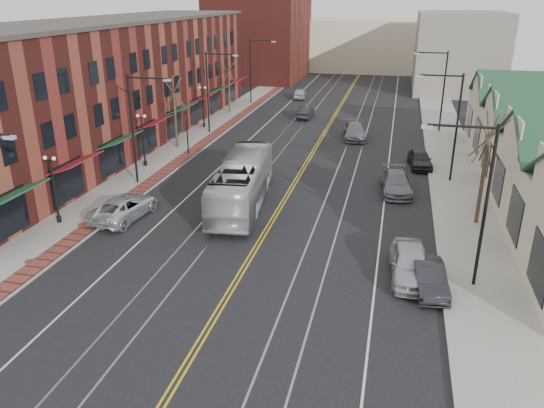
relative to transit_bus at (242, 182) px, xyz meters
The scene contains 31 objects.
ground 14.16m from the transit_bus, 79.28° to the right, with size 160.00×160.00×0.00m, color black.
sidewalk_left 11.34m from the transit_bus, 146.64° to the left, with size 4.00×120.00×0.15m, color gray.
sidewalk_right 15.94m from the transit_bus, 22.91° to the left, with size 4.00×120.00×0.15m, color gray.
building_left 21.38m from the transit_bus, 141.19° to the left, with size 10.00×50.00×11.00m, color maroon.
backdrop_left 58.00m from the transit_bus, 103.40° to the left, with size 14.00×18.00×14.00m, color maroon.
backdrop_mid 71.28m from the transit_bus, 87.89° to the left, with size 22.00×14.00×9.00m, color #BDB191.
backdrop_right 54.26m from the transit_bus, 71.01° to the left, with size 12.00×16.00×11.00m, color slate.
streetlight_l_1 9.35m from the transit_bus, 165.51° to the left, with size 3.33×0.25×8.00m.
streetlight_l_2 20.32m from the transit_bus, 114.88° to the left, with size 3.33×0.25×8.00m.
streetlight_l_3 35.37m from the transit_bus, 103.86° to the left, with size 3.33×0.25×8.00m.
streetlight_r_0 16.11m from the transit_bus, 29.79° to the right, with size 3.33×0.25×8.00m.
streetlight_r_1 16.28m from the transit_bus, 30.90° to the left, with size 3.33×0.25×8.00m.
streetlight_r_2 27.98m from the transit_bus, 60.53° to the left, with size 3.33×0.25×8.00m.
lamppost_l_1 11.74m from the transit_bus, 150.24° to the right, with size 0.84×0.28×4.27m.
lamppost_l_2 11.93m from the transit_bus, 148.76° to the left, with size 0.84×0.28×4.27m.
lamppost_l_3 22.61m from the transit_bus, 116.78° to the left, with size 0.84×0.28×4.27m.
tree_left_near 15.80m from the transit_bus, 129.06° to the left, with size 1.78×1.37×6.48m.
tree_left_far 29.91m from the transit_bus, 109.33° to the left, with size 1.66×1.28×6.02m.
tree_right_mid 15.27m from the transit_bus, ahead, with size 1.90×1.46×6.93m.
manhole_mid 13.89m from the transit_bus, 128.42° to the right, with size 0.60×0.60×0.02m, color #592D19.
manhole_far 10.47m from the transit_bus, 145.85° to the right, with size 0.60×0.60×0.02m, color #592D19.
traffic_signal 12.96m from the transit_bus, 128.11° to the left, with size 0.18×0.15×3.80m.
transit_bus is the anchor object (origin of this frame).
parked_suv 7.82m from the transit_bus, 149.27° to the right, with size 2.45×5.32×1.48m, color silver.
parked_car_a 13.48m from the transit_bus, 34.89° to the right, with size 1.94×4.82×1.64m, color #AFB2B6.
parked_car_b 14.72m from the transit_bus, 35.79° to the right, with size 1.42×4.07×1.34m, color black.
parked_car_c 11.27m from the transit_bus, 25.80° to the left, with size 2.04×5.02×1.46m, color slate.
parked_car_d 16.53m from the transit_bus, 43.77° to the left, with size 1.68×4.18×1.42m, color #242228.
distant_car_left 27.64m from the transit_bus, 91.12° to the left, with size 1.41×4.05×1.33m, color black.
distant_car_right 20.49m from the transit_bus, 73.48° to the left, with size 2.09×5.13×1.49m, color slate.
distant_car_far 39.65m from the transit_bus, 94.99° to the left, with size 1.68×4.16×1.42m, color #B4B5BB.
Camera 1 is at (7.13, -18.39, 13.44)m, focal length 35.00 mm.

